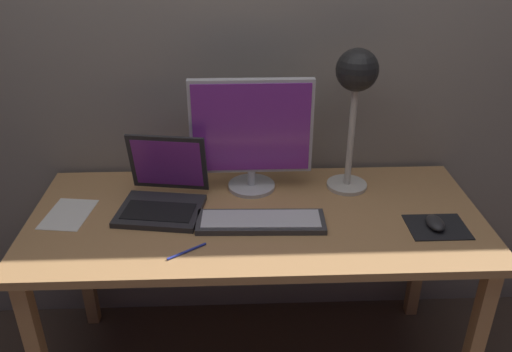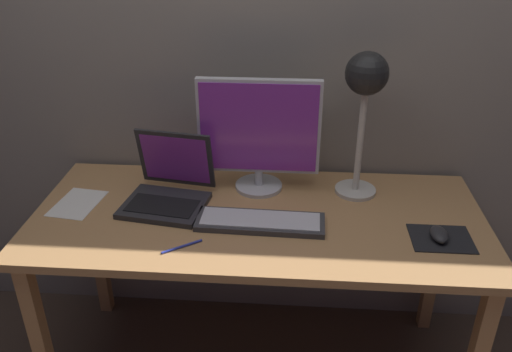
{
  "view_description": "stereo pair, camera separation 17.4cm",
  "coord_description": "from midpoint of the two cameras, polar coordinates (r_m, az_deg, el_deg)",
  "views": [
    {
      "loc": [
        -0.06,
        -1.59,
        1.73
      ],
      "look_at": [
        -0.0,
        -0.05,
        0.92
      ],
      "focal_mm": 36.89,
      "sensor_mm": 36.0,
      "label": 1
    },
    {
      "loc": [
        0.11,
        -1.58,
        1.73
      ],
      "look_at": [
        -0.0,
        -0.05,
        0.92
      ],
      "focal_mm": 36.89,
      "sensor_mm": 36.0,
      "label": 2
    }
  ],
  "objects": [
    {
      "name": "back_wall",
      "position": [
        2.03,
        3.61,
        15.51
      ],
      "size": [
        4.8,
        0.06,
        2.6
      ],
      "primitive_type": "cube",
      "color": "gray",
      "rests_on": "ground"
    },
    {
      "name": "desk",
      "position": [
        1.91,
        2.82,
        -6.27
      ],
      "size": [
        1.6,
        0.7,
        0.74
      ],
      "color": "tan",
      "rests_on": "ground"
    },
    {
      "name": "monitor",
      "position": [
        1.93,
        2.89,
        4.7
      ],
      "size": [
        0.45,
        0.18,
        0.43
      ],
      "color": "silver",
      "rests_on": "desk"
    },
    {
      "name": "keyboard_main",
      "position": [
        1.81,
        3.23,
        -5.04
      ],
      "size": [
        0.44,
        0.15,
        0.03
      ],
      "color": "#38383A",
      "rests_on": "desk"
    },
    {
      "name": "laptop",
      "position": [
        1.94,
        -6.83,
        -0.82
      ],
      "size": [
        0.33,
        0.32,
        0.25
      ],
      "color": "#28282B",
      "rests_on": "desk"
    },
    {
      "name": "desk_lamp",
      "position": [
        1.9,
        14.41,
        9.11
      ],
      "size": [
        0.15,
        0.15,
        0.54
      ],
      "color": "beige",
      "rests_on": "desk"
    },
    {
      "name": "mousepad",
      "position": [
        1.87,
        22.0,
        -6.4
      ],
      "size": [
        0.2,
        0.16,
        0.0
      ],
      "primitive_type": "cube",
      "color": "black",
      "rests_on": "desk"
    },
    {
      "name": "mouse",
      "position": [
        1.86,
        21.82,
        -5.96
      ],
      "size": [
        0.06,
        0.1,
        0.03
      ],
      "primitive_type": "ellipsoid",
      "color": "#28282B",
      "rests_on": "mousepad"
    },
    {
      "name": "paper_sheet_near_mouse",
      "position": [
        2.01,
        -16.48,
        -2.93
      ],
      "size": [
        0.17,
        0.23,
        0.0
      ],
      "primitive_type": "cube",
      "rotation": [
        0.0,
        0.0,
        -0.13
      ],
      "color": "white",
      "rests_on": "desk"
    },
    {
      "name": "pen",
      "position": [
        1.7,
        -5.14,
        -7.72
      ],
      "size": [
        0.12,
        0.09,
        0.01
      ],
      "primitive_type": "cylinder",
      "rotation": [
        0.0,
        1.57,
        0.6
      ],
      "color": "#2633A5",
      "rests_on": "desk"
    }
  ]
}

